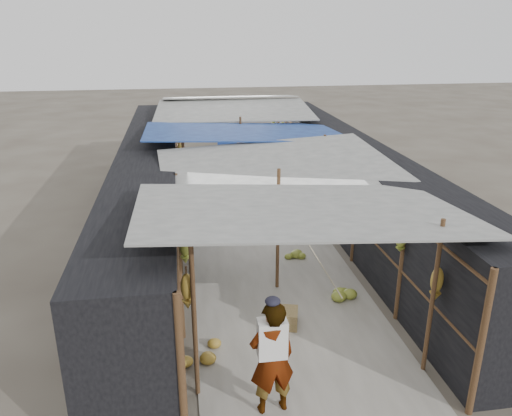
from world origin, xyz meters
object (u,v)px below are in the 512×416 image
vendor_elderly (272,358)px  vendor_seated (302,194)px  black_basin (281,176)px  shopper_blue (215,196)px  crate_near (282,318)px

vendor_elderly → vendor_seated: bearing=-115.1°
vendor_elderly → vendor_seated: (2.47, 8.25, -0.46)m
black_basin → vendor_elderly: bearing=-102.2°
shopper_blue → black_basin: bearing=33.9°
vendor_seated → vendor_elderly: bearing=-38.2°
vendor_elderly → crate_near: bearing=-114.3°
shopper_blue → vendor_seated: shopper_blue is taller
black_basin → shopper_blue: size_ratio=0.40×
crate_near → vendor_seated: 6.47m
black_basin → shopper_blue: (-2.69, -4.09, 0.72)m
crate_near → vendor_elderly: 2.27m
crate_near → vendor_elderly: vendor_elderly is taller
crate_near → vendor_elderly: size_ratio=0.31×
vendor_elderly → vendor_seated: size_ratio=2.08×
crate_near → shopper_blue: shopper_blue is taller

